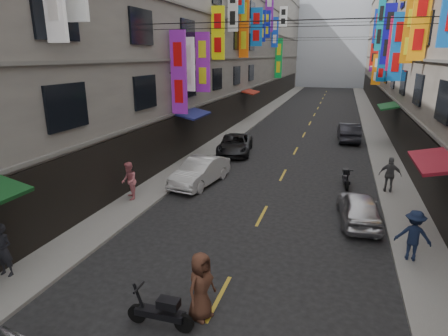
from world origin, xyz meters
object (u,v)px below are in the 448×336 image
Objects in this scene: pedestrian_rnear at (413,235)px; car_right_mid at (359,208)px; pedestrian_rfar at (390,175)px; pedestrian_lfar at (129,181)px; car_left_mid at (200,171)px; pedestrian_crossing at (201,286)px; car_right_far at (349,132)px; scooter_far_right at (346,178)px; car_left_far at (235,144)px; scooter_crossing at (161,312)px; pedestrian_lnear at (3,250)px.

car_right_mid is at bearing -54.51° from pedestrian_rnear.
car_right_mid is 4.27m from pedestrian_rfar.
pedestrian_lfar reaches higher than car_right_mid.
pedestrian_crossing is at bearing -60.11° from car_left_mid.
car_right_far is at bearing -78.16° from pedestrian_rnear.
pedestrian_crossing is (-3.64, -11.94, 0.49)m from scooter_far_right.
pedestrian_rfar is (2.02, -0.54, 0.56)m from scooter_far_right.
car_right_mid is at bearing -58.76° from car_left_far.
car_right_far is at bearing -78.91° from pedestrian_rfar.
car_left_far is at bearing -55.41° from car_right_mid.
scooter_crossing is 13.37m from scooter_far_right.
scooter_crossing is 1.00× the size of pedestrian_lfar.
car_left_mid is 2.42× the size of pedestrian_lfar.
scooter_far_right is at bearing 85.44° from car_right_far.
pedestrian_rfar is at bearing 95.06° from car_right_far.
car_left_far is 10.44m from pedestrian_lfar.
car_right_far reaches higher than car_left_mid.
car_left_far is 2.63× the size of pedestrian_lfar.
car_left_far is (-2.97, 17.52, 0.21)m from scooter_crossing.
car_right_far is at bearing 31.78° from car_left_far.
car_right_far reaches higher than scooter_crossing.
car_right_far is at bearing 11.06° from pedestrian_crossing.
scooter_far_right is at bearing 82.84° from pedestrian_lfar.
scooter_far_right is at bearing 3.40° from pedestrian_crossing.
scooter_crossing is at bearing 0.24° from pedestrian_lfar.
pedestrian_lnear is at bearing -37.78° from pedestrian_lfar.
car_left_mid is 10.67m from pedestrian_crossing.
pedestrian_lfar reaches higher than car_left_mid.
car_right_far reaches higher than car_left_far.
pedestrian_rnear reaches higher than scooter_crossing.
scooter_far_right is 11.49m from car_right_far.
pedestrian_rnear is 0.98× the size of pedestrian_rfar.
car_left_mid is 15.47m from car_right_far.
pedestrian_lnear reaches higher than scooter_crossing.
pedestrian_rnear is (9.50, -12.21, 0.33)m from car_left_far.
scooter_far_right is 2.17m from pedestrian_rfar.
pedestrian_crossing reaches higher than scooter_far_right.
scooter_far_right is at bearing -89.33° from car_right_mid.
pedestrian_lnear is at bearing -95.42° from car_left_mid.
car_right_far is at bearing -11.69° from scooter_crossing.
scooter_crossing is 0.96× the size of pedestrian_crossing.
pedestrian_rnear is at bearing -30.41° from pedestrian_crossing.
pedestrian_rfar reaches higher than pedestrian_crossing.
pedestrian_crossing is (-3.84, -23.42, 0.20)m from car_right_far.
pedestrian_lfar reaches higher than pedestrian_rfar.
pedestrian_crossing is (3.81, -9.97, 0.22)m from car_left_mid.
scooter_far_right is 7.59m from pedestrian_rnear.
car_right_far is 2.67× the size of pedestrian_lnear.
pedestrian_lnear is (-10.52, -7.53, 0.31)m from car_right_mid.
scooter_crossing is 5.61m from pedestrian_lnear.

